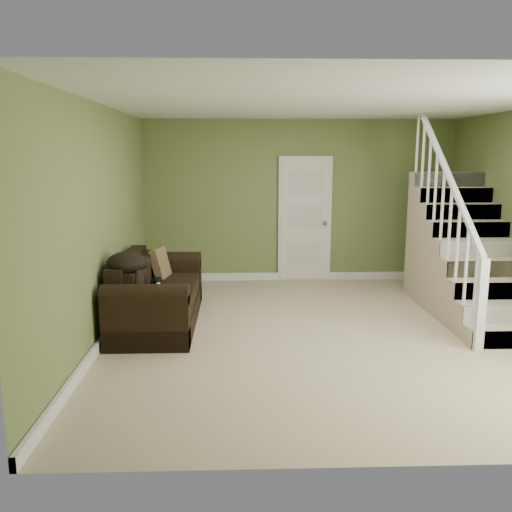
{
  "coord_description": "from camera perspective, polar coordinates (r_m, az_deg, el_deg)",
  "views": [
    {
      "loc": [
        -1.0,
        -6.01,
        2.06
      ],
      "look_at": [
        -0.78,
        0.13,
        0.9
      ],
      "focal_mm": 38.0,
      "sensor_mm": 36.0,
      "label": 1
    }
  ],
  "objects": [
    {
      "name": "wall_back",
      "position": [
        8.85,
        4.51,
        5.78
      ],
      "size": [
        5.0,
        0.04,
        2.6
      ],
      "primitive_type": "cube",
      "color": "olive",
      "rests_on": "floor"
    },
    {
      "name": "wall_front",
      "position": [
        3.5,
        14.65,
        -2.21
      ],
      "size": [
        5.0,
        0.04,
        2.6
      ],
      "primitive_type": "cube",
      "color": "olive",
      "rests_on": "floor"
    },
    {
      "name": "baseboard_back",
      "position": [
        9.01,
        4.42,
        -2.12
      ],
      "size": [
        5.0,
        0.04,
        0.12
      ],
      "primitive_type": "cube",
      "color": "white",
      "rests_on": "floor"
    },
    {
      "name": "floor",
      "position": [
        6.43,
        7.11,
        -8.03
      ],
      "size": [
        5.0,
        5.5,
        0.01
      ],
      "primitive_type": "cube",
      "color": "tan",
      "rests_on": "ground"
    },
    {
      "name": "cat",
      "position": [
        6.59,
        -10.43,
        -2.85
      ],
      "size": [
        0.24,
        0.41,
        0.2
      ],
      "rotation": [
        0.0,
        0.0,
        0.23
      ],
      "color": "black",
      "rests_on": "sofa"
    },
    {
      "name": "side_table",
      "position": [
        7.57,
        -11.27,
        -3.07
      ],
      "size": [
        0.46,
        0.46,
        0.78
      ],
      "rotation": [
        0.0,
        0.0,
        -0.0
      ],
      "color": "black",
      "rests_on": "floor"
    },
    {
      "name": "wall_left",
      "position": [
        6.24,
        -15.93,
        3.32
      ],
      "size": [
        0.04,
        5.5,
        2.6
      ],
      "primitive_type": "cube",
      "color": "olive",
      "rests_on": "floor"
    },
    {
      "name": "throw_blanket",
      "position": [
        6.21,
        -13.54,
        -0.65
      ],
      "size": [
        0.51,
        0.62,
        0.23
      ],
      "primitive_type": "ellipsoid",
      "rotation": [
        0.0,
        0.0,
        0.18
      ],
      "color": "black",
      "rests_on": "sofa"
    },
    {
      "name": "throw_pillow",
      "position": [
        7.27,
        -10.03,
        -0.72
      ],
      "size": [
        0.26,
        0.43,
        0.41
      ],
      "primitive_type": "cube",
      "rotation": [
        0.0,
        -0.24,
        -0.17
      ],
      "color": "#44301B",
      "rests_on": "sofa"
    },
    {
      "name": "ceiling",
      "position": [
        6.12,
        7.69,
        15.7
      ],
      "size": [
        5.0,
        5.5,
        0.01
      ],
      "primitive_type": "cube",
      "color": "white",
      "rests_on": "wall_back"
    },
    {
      "name": "baseboard_left",
      "position": [
        6.51,
        -15.1,
        -7.56
      ],
      "size": [
        0.04,
        5.5,
        0.12
      ],
      "primitive_type": "cube",
      "color": "white",
      "rests_on": "floor"
    },
    {
      "name": "banana",
      "position": [
        6.42,
        -8.59,
        -3.66
      ],
      "size": [
        0.1,
        0.17,
        0.05
      ],
      "primitive_type": "ellipsoid",
      "rotation": [
        0.0,
        0.0,
        0.32
      ],
      "color": "gold",
      "rests_on": "sofa"
    },
    {
      "name": "door",
      "position": [
        8.85,
        5.16,
        3.85
      ],
      "size": [
        0.86,
        0.12,
        2.02
      ],
      "color": "white",
      "rests_on": "floor"
    },
    {
      "name": "sofa",
      "position": [
        6.78,
        -10.59,
        -4.33
      ],
      "size": [
        0.92,
        2.12,
        0.84
      ],
      "color": "black",
      "rests_on": "floor"
    },
    {
      "name": "staircase",
      "position": [
        7.73,
        20.84,
        -0.56
      ],
      "size": [
        1.0,
        2.51,
        2.82
      ],
      "color": "tan",
      "rests_on": "floor"
    }
  ]
}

